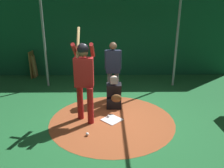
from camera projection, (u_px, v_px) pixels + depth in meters
ground_plane at (112, 120)px, 5.47m from camera, size 25.88×25.88×0.00m
dirt_circle at (112, 120)px, 5.47m from camera, size 3.07×3.07×0.01m
home_plate at (112, 120)px, 5.46m from camera, size 0.59×0.59×0.01m
batter at (84, 75)px, 5.08m from camera, size 0.68×0.49×2.23m
catcher at (114, 95)px, 6.06m from camera, size 0.58×0.40×0.94m
umpire at (113, 68)px, 6.45m from camera, size 0.22×0.49×1.73m
back_wall at (110, 29)px, 8.69m from camera, size 0.22×9.88×3.74m
cage_frame at (112, 31)px, 4.76m from camera, size 5.34×4.58×3.16m
bat_rack at (33, 65)px, 8.86m from camera, size 0.70×0.19×1.05m
baseball_0 at (87, 134)px, 4.77m from camera, size 0.07×0.07×0.07m
baseball_1 at (108, 116)px, 5.57m from camera, size 0.07×0.07×0.07m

